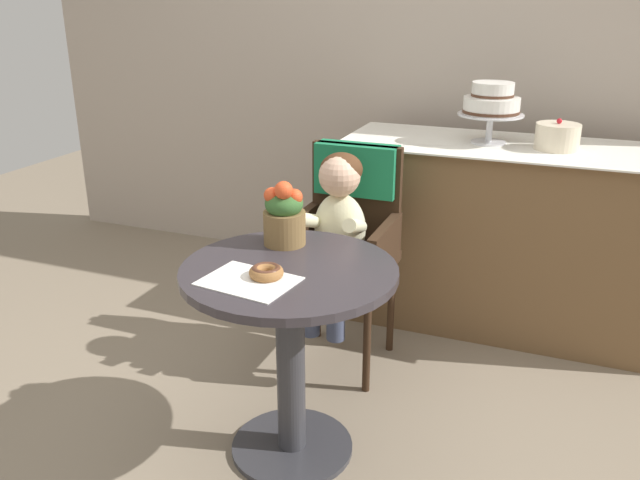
% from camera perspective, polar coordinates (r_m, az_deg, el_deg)
% --- Properties ---
extents(ground_plane, '(8.00, 8.00, 0.00)m').
position_cam_1_polar(ground_plane, '(2.53, -2.41, -17.53)').
color(ground_plane, gray).
extents(back_wall, '(4.80, 0.10, 2.70)m').
position_cam_1_polar(back_wall, '(3.76, 9.24, 17.19)').
color(back_wall, '#B2A393').
rests_on(back_wall, ground).
extents(cafe_table, '(0.72, 0.72, 0.72)m').
position_cam_1_polar(cafe_table, '(2.25, -2.60, -7.33)').
color(cafe_table, '#332D33').
rests_on(cafe_table, ground).
extents(wicker_chair, '(0.42, 0.45, 0.95)m').
position_cam_1_polar(wicker_chair, '(2.85, 2.53, 1.71)').
color(wicker_chair, '#332114').
rests_on(wicker_chair, ground).
extents(seated_child, '(0.27, 0.32, 0.73)m').
position_cam_1_polar(seated_child, '(2.69, 1.46, 1.46)').
color(seated_child, beige).
rests_on(seated_child, ground).
extents(paper_napkin, '(0.31, 0.25, 0.00)m').
position_cam_1_polar(paper_napkin, '(2.07, -6.16, -3.55)').
color(paper_napkin, white).
rests_on(paper_napkin, cafe_table).
extents(donut_front, '(0.11, 0.11, 0.04)m').
position_cam_1_polar(donut_front, '(2.08, -4.66, -2.74)').
color(donut_front, '#936033').
rests_on(donut_front, cafe_table).
extents(flower_vase, '(0.15, 0.15, 0.24)m').
position_cam_1_polar(flower_vase, '(2.33, -3.09, 2.29)').
color(flower_vase, brown).
rests_on(flower_vase, cafe_table).
extents(display_counter, '(1.56, 0.62, 0.90)m').
position_cam_1_polar(display_counter, '(3.31, 15.52, 0.35)').
color(display_counter, brown).
rests_on(display_counter, ground).
extents(tiered_cake_stand, '(0.30, 0.30, 0.28)m').
position_cam_1_polar(tiered_cake_stand, '(3.17, 14.60, 11.33)').
color(tiered_cake_stand, silver).
rests_on(tiered_cake_stand, display_counter).
extents(round_layer_cake, '(0.19, 0.19, 0.14)m').
position_cam_1_polar(round_layer_cake, '(3.16, 19.81, 8.40)').
color(round_layer_cake, beige).
rests_on(round_layer_cake, display_counter).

